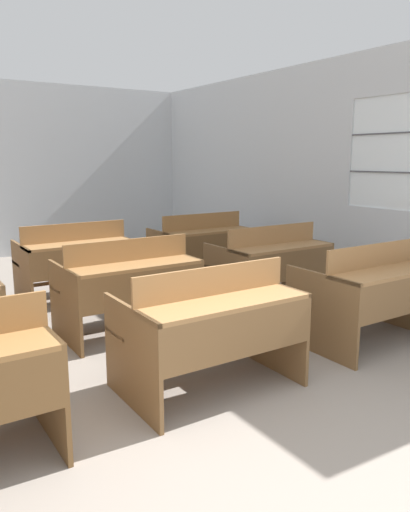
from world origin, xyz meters
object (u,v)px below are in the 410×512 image
bench_front_center (211,325)px  wastepaper_bin (238,253)px  bench_second_center (128,284)px  bench_front_right (372,291)px  bench_second_right (271,263)px  bench_third_right (202,245)px  bench_third_center (75,260)px

bench_front_center → wastepaper_bin: 4.36m
bench_second_center → wastepaper_bin: bench_second_center is taller
bench_front_right → wastepaper_bin: size_ratio=3.97×
bench_second_center → bench_second_right: bearing=-0.4°
bench_third_right → wastepaper_bin: 1.24m
bench_second_right → bench_third_center: (-1.73, 1.38, 0.00)m
bench_front_center → bench_second_center: size_ratio=1.00×
bench_front_center → bench_third_center: size_ratio=1.00×
bench_front_right → wastepaper_bin: bench_front_right is taller
bench_front_right → bench_second_right: 1.37m
wastepaper_bin → bench_front_center: bearing=-129.3°
bench_front_right → bench_third_right: same height
bench_front_right → bench_second_right: same height
bench_second_center → wastepaper_bin: bearing=35.9°
bench_front_right → bench_third_right: 2.79m
bench_front_right → bench_second_center: (-1.68, 1.38, 0.00)m
bench_front_center → bench_second_right: bearing=38.6°
bench_second_center → bench_second_right: size_ratio=1.00×
bench_front_right → bench_third_right: size_ratio=1.00×
bench_third_right → wastepaper_bin: (1.04, 0.59, -0.31)m
bench_second_center → wastepaper_bin: size_ratio=3.97×
bench_second_right → bench_third_right: 1.41m
bench_second_center → bench_second_right: same height
bench_front_center → bench_front_right: size_ratio=1.00×
bench_front_center → bench_third_right: bearing=58.3°
wastepaper_bin → bench_second_center: bearing=-144.1°
bench_front_center → bench_third_center: same height
bench_third_right → wastepaper_bin: bench_third_right is taller
bench_front_right → bench_third_center: 3.24m
bench_third_center → bench_third_right: (1.74, 0.03, 0.00)m
bench_front_center → bench_third_right: same height
bench_front_center → wastepaper_bin: size_ratio=3.97×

